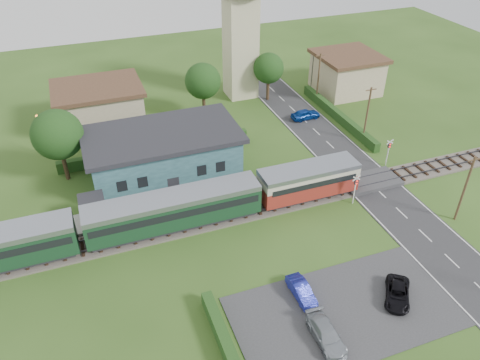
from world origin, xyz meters
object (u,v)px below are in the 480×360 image
object	(u,v)px
church_tower	(241,24)
pedestrian_far	(109,216)
crossing_signal_far	(389,149)
car_park_blue	(301,291)
train	(139,217)
crossing_signal_near	(355,186)
car_on_road	(306,114)
car_park_dark	(397,294)
pedestrian_near	(250,184)
house_west	(100,106)
house_east	(347,72)
car_park_silver	(326,335)
station_building	(164,154)
equipment_hut	(93,209)

from	to	relation	value
church_tower	pedestrian_far	world-z (taller)	church_tower
crossing_signal_far	car_park_blue	bearing A→B (deg)	-141.52
train	crossing_signal_near	xyz separation A→B (m)	(20.68, -2.41, -0.04)
car_on_road	car_park_dark	bearing A→B (deg)	163.48
church_tower	crossing_signal_far	xyz separation A→B (m)	(8.60, -23.61, -8.08)
pedestrian_far	pedestrian_near	bearing A→B (deg)	-108.76
house_west	house_east	xyz separation A→B (m)	(35.00, -1.00, 0.00)
car_on_road	car_park_dark	distance (m)	30.88
church_tower	car_park_dark	xyz separation A→B (m)	(-2.00, -40.34, -9.61)
crossing_signal_far	car_park_silver	bearing A→B (deg)	-134.14
car_on_road	car_park_dark	world-z (taller)	car_on_road
train	car_park_blue	size ratio (longest dim) A/B	12.47
crossing_signal_near	car_park_silver	size ratio (longest dim) A/B	0.79
church_tower	car_park_silver	xyz separation A→B (m)	(-9.07, -41.81, -9.54)
station_building	crossing_signal_far	xyz separation A→B (m)	(23.60, -6.60, -0.55)
crossing_signal_far	car_park_silver	size ratio (longest dim) A/B	0.79
crossing_signal_far	car_park_dark	world-z (taller)	crossing_signal_far
station_building	car_park_dark	bearing A→B (deg)	-60.87
car_on_road	car_park_blue	xyz separation A→B (m)	(-14.17, -27.17, -0.06)
car_on_road	pedestrian_far	size ratio (longest dim) A/B	2.59
train	house_west	distance (m)	23.02
house_west	crossing_signal_far	distance (m)	35.26
church_tower	car_park_blue	size ratio (longest dim) A/B	5.08
car_park_dark	pedestrian_far	bearing A→B (deg)	176.37
crossing_signal_far	crossing_signal_near	bearing A→B (deg)	-146.31
crossing_signal_far	pedestrian_near	distance (m)	16.29
equipment_hut	house_west	distance (m)	20.05
car_park_blue	car_park_silver	bearing A→B (deg)	-93.69
car_park_blue	car_park_silver	size ratio (longest dim) A/B	0.83
house_west	car_on_road	xyz separation A→B (m)	(25.29, -7.33, -2.08)
house_west	house_east	distance (m)	35.01
train	car_park_silver	distance (m)	18.88
car_park_blue	pedestrian_near	world-z (taller)	pedestrian_near
station_building	car_park_dark	world-z (taller)	station_building
house_west	crossing_signal_far	bearing A→B (deg)	-35.77
pedestrian_far	car_park_silver	bearing A→B (deg)	-164.19
church_tower	car_on_road	bearing A→B (deg)	-62.89
house_west	crossing_signal_near	xyz separation A→B (m)	(21.40, -25.41, -0.65)
train	pedestrian_far	distance (m)	3.59
car_park_blue	pedestrian_near	xyz separation A→B (m)	(1.20, 13.98, 0.68)
equipment_hut	house_east	bearing A→B (deg)	26.32
crossing_signal_near	car_park_blue	bearing A→B (deg)	-138.50
house_west	pedestrian_near	xyz separation A→B (m)	(12.33, -20.52, -1.46)
equipment_hut	car_park_blue	xyz separation A→B (m)	(14.12, -14.70, -1.10)
train	car_on_road	size ratio (longest dim) A/B	11.12
car_park_silver	church_tower	bearing A→B (deg)	78.85
house_east	car_park_blue	distance (m)	41.19
train	car_on_road	bearing A→B (deg)	32.53
house_west	pedestrian_far	size ratio (longest dim) A/B	7.19
church_tower	pedestrian_near	distance (m)	26.29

